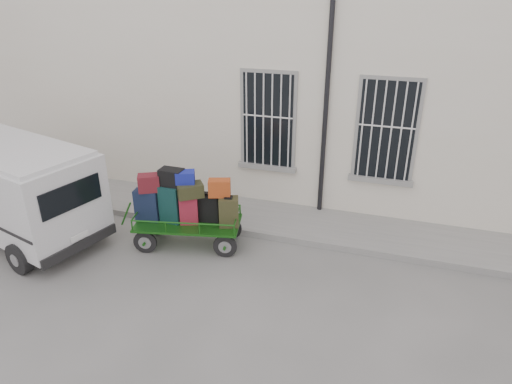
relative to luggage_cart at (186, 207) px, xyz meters
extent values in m
plane|color=slate|center=(1.51, -0.63, -0.93)|extent=(80.00, 80.00, 0.00)
cube|color=beige|center=(1.51, 4.87, 2.07)|extent=(24.00, 5.00, 6.00)
cylinder|color=black|center=(2.46, 2.29, 1.87)|extent=(0.11, 0.11, 5.60)
cube|color=black|center=(1.11, 2.35, 1.32)|extent=(1.20, 0.08, 2.20)
cube|color=gray|center=(1.11, 2.33, 0.16)|extent=(1.45, 0.22, 0.12)
cube|color=black|center=(3.81, 2.35, 1.32)|extent=(1.20, 0.08, 2.20)
cube|color=gray|center=(3.81, 2.33, 0.16)|extent=(1.45, 0.22, 0.12)
cube|color=gray|center=(1.51, 1.57, -0.86)|extent=(24.00, 1.70, 0.15)
cylinder|color=black|center=(-0.72, -0.54, -0.68)|extent=(0.50, 0.16, 0.50)
cylinder|color=gray|center=(-0.72, -0.54, -0.68)|extent=(0.29, 0.14, 0.27)
cylinder|color=black|center=(-0.88, 0.20, -0.68)|extent=(0.50, 0.16, 0.50)
cylinder|color=gray|center=(-0.88, 0.20, -0.68)|extent=(0.29, 0.14, 0.27)
cylinder|color=black|center=(0.94, -0.19, -0.68)|extent=(0.50, 0.16, 0.50)
cylinder|color=gray|center=(0.94, -0.19, -0.68)|extent=(0.29, 0.14, 0.27)
cylinder|color=black|center=(0.79, 0.55, -0.68)|extent=(0.50, 0.16, 0.50)
cylinder|color=gray|center=(0.79, 0.55, -0.68)|extent=(0.29, 0.14, 0.27)
cube|color=#195713|center=(0.03, 0.00, -0.38)|extent=(2.36, 1.43, 0.05)
cylinder|color=#195713|center=(-1.29, -0.28, -0.23)|extent=(0.29, 0.10, 0.56)
cube|color=#111D33|center=(-0.82, -0.16, -0.01)|extent=(0.54, 0.31, 0.69)
cube|color=black|center=(-0.82, -0.16, 0.35)|extent=(0.23, 0.16, 0.03)
cube|color=black|center=(-0.31, -0.08, 0.05)|extent=(0.45, 0.26, 0.82)
cube|color=black|center=(-0.31, -0.08, 0.48)|extent=(0.20, 0.15, 0.03)
cube|color=maroon|center=(0.09, -0.03, -0.03)|extent=(0.43, 0.33, 0.66)
cube|color=black|center=(0.09, -0.03, 0.32)|extent=(0.17, 0.13, 0.03)
cube|color=black|center=(0.44, 0.21, -0.04)|extent=(0.46, 0.31, 0.62)
cube|color=black|center=(0.44, 0.21, 0.28)|extent=(0.19, 0.15, 0.03)
cube|color=#2D2B16|center=(0.92, 0.12, -0.04)|extent=(0.47, 0.41, 0.64)
cube|color=black|center=(0.92, 0.12, 0.30)|extent=(0.19, 0.17, 0.03)
cube|color=#5C1A12|center=(-0.73, -0.14, 0.51)|extent=(0.52, 0.46, 0.35)
cube|color=black|center=(-0.27, 0.00, 0.64)|extent=(0.49, 0.31, 0.35)
cube|color=#282A15|center=(0.14, -0.02, 0.41)|extent=(0.62, 0.58, 0.28)
cube|color=maroon|center=(0.71, 0.17, 0.46)|extent=(0.50, 0.37, 0.36)
cube|color=#18148C|center=(0.03, 0.02, 0.67)|extent=(0.46, 0.40, 0.25)
cube|color=silver|center=(-3.77, -0.71, 0.28)|extent=(4.51, 2.86, 1.71)
cube|color=silver|center=(-3.77, -0.71, 1.18)|extent=(4.29, 2.67, 0.09)
cube|color=black|center=(-1.75, -1.27, 0.57)|extent=(0.39, 1.29, 0.52)
cube|color=black|center=(-1.76, -1.27, -0.52)|extent=(0.56, 1.72, 0.21)
cube|color=white|center=(-1.72, -1.28, -0.30)|extent=(0.13, 0.39, 0.11)
cylinder|color=black|center=(-4.86, 0.50, -0.61)|extent=(0.68, 0.37, 0.65)
cylinder|color=black|center=(-2.68, -1.92, -0.61)|extent=(0.68, 0.37, 0.65)
cylinder|color=black|center=(-2.21, -0.24, -0.61)|extent=(0.68, 0.37, 0.65)
camera|label=1|loc=(3.99, -7.70, 4.29)|focal=32.00mm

